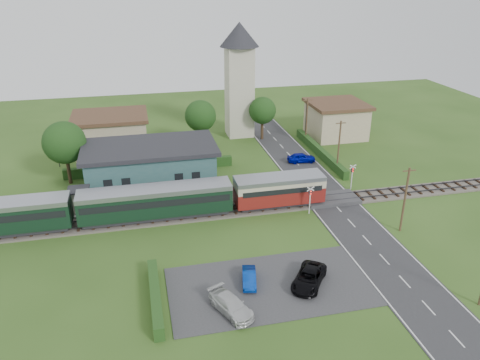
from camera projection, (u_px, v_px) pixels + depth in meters
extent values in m
plane|color=#2D4C19|center=(252.00, 218.00, 50.51)|extent=(120.00, 120.00, 0.00)
cube|color=#4C443D|center=(247.00, 209.00, 52.25)|extent=(76.00, 3.20, 0.20)
cube|color=#3F3F47|center=(249.00, 209.00, 51.48)|extent=(76.00, 0.08, 0.15)
cube|color=#3F3F47|center=(246.00, 204.00, 52.76)|extent=(76.00, 0.08, 0.15)
cube|color=#28282B|center=(338.00, 208.00, 52.54)|extent=(6.00, 70.00, 0.05)
cube|color=#333335|center=(269.00, 286.00, 39.51)|extent=(17.00, 9.00, 0.08)
cube|color=#333335|center=(331.00, 199.00, 54.24)|extent=(6.20, 3.40, 0.45)
cube|color=gray|center=(155.00, 204.00, 53.01)|extent=(30.00, 3.00, 0.45)
cube|color=beige|center=(80.00, 200.00, 50.80)|extent=(2.00, 2.00, 2.40)
cube|color=#232328|center=(78.00, 189.00, 50.28)|extent=(2.30, 2.30, 0.15)
cube|color=#2C5558|center=(151.00, 168.00, 57.29)|extent=(15.00, 8.00, 4.80)
cube|color=#232328|center=(149.00, 147.00, 56.21)|extent=(16.00, 9.00, 0.50)
cube|color=#232328|center=(154.00, 191.00, 54.31)|extent=(1.20, 0.12, 2.20)
cube|color=black|center=(108.00, 184.00, 52.76)|extent=(1.00, 0.12, 1.20)
cube|color=black|center=(126.00, 183.00, 53.17)|extent=(1.00, 0.12, 1.20)
cube|color=black|center=(179.00, 178.00, 54.39)|extent=(1.00, 0.12, 1.20)
cube|color=black|center=(196.00, 176.00, 54.80)|extent=(1.00, 0.12, 1.20)
cube|color=#232328|center=(279.00, 202.00, 52.79)|extent=(9.00, 2.20, 0.50)
cube|color=maroon|center=(279.00, 194.00, 52.39)|extent=(10.00, 2.80, 1.80)
cube|color=#BCB296|center=(279.00, 184.00, 51.88)|extent=(10.00, 2.82, 0.90)
cube|color=black|center=(279.00, 186.00, 52.02)|extent=(9.00, 2.88, 0.60)
cube|color=gray|center=(280.00, 178.00, 51.61)|extent=(10.00, 2.90, 0.45)
cube|color=#232328|center=(157.00, 214.00, 50.02)|extent=(15.20, 2.20, 0.50)
cube|color=black|center=(156.00, 202.00, 49.41)|extent=(16.00, 2.80, 2.60)
cube|color=black|center=(156.00, 199.00, 49.25)|extent=(15.40, 2.86, 0.70)
cube|color=gray|center=(155.00, 190.00, 48.84)|extent=(16.00, 2.90, 0.50)
cube|color=beige|center=(239.00, 92.00, 73.61)|extent=(4.00, 4.00, 14.00)
cone|color=#232328|center=(239.00, 34.00, 70.02)|extent=(6.00, 6.00, 3.60)
cube|color=tan|center=(111.00, 134.00, 68.69)|extent=(10.00, 8.00, 5.00)
cube|color=#472D1E|center=(109.00, 116.00, 67.57)|extent=(10.80, 8.80, 0.50)
cube|color=tan|center=(336.00, 121.00, 74.94)|extent=(8.00, 8.00, 5.00)
cube|color=#472D1E|center=(337.00, 104.00, 73.82)|extent=(8.80, 8.80, 0.50)
cube|color=#193814|center=(155.00, 297.00, 37.34)|extent=(0.80, 9.00, 1.20)
cube|color=#193814|center=(320.00, 152.00, 67.41)|extent=(0.80, 18.00, 1.20)
cube|color=#193814|center=(150.00, 167.00, 62.01)|extent=(22.00, 0.80, 1.30)
cylinder|color=#332316|center=(68.00, 168.00, 58.06)|extent=(0.44, 0.44, 4.12)
sphere|color=#143311|center=(64.00, 143.00, 56.70)|extent=(5.20, 5.20, 5.20)
cylinder|color=#332316|center=(201.00, 136.00, 69.80)|extent=(0.44, 0.44, 3.85)
sphere|color=#143311|center=(200.00, 116.00, 68.53)|extent=(4.60, 4.60, 4.60)
cylinder|color=#332316|center=(262.00, 128.00, 73.67)|extent=(0.44, 0.44, 3.58)
sphere|color=#143311|center=(262.00, 110.00, 72.49)|extent=(4.20, 4.20, 4.20)
cylinder|color=#473321|center=(405.00, 200.00, 46.64)|extent=(0.22, 0.22, 7.00)
cube|color=#473321|center=(409.00, 171.00, 45.34)|extent=(1.40, 0.10, 0.10)
cylinder|color=#473321|center=(339.00, 147.00, 60.88)|extent=(0.22, 0.22, 7.00)
cube|color=#473321|center=(341.00, 123.00, 59.58)|extent=(1.40, 0.10, 0.10)
cylinder|color=#473321|center=(307.00, 121.00, 71.57)|extent=(0.22, 0.22, 7.00)
cube|color=#473321|center=(308.00, 100.00, 70.26)|extent=(1.40, 0.10, 0.10)
cylinder|color=silver|center=(310.00, 201.00, 50.85)|extent=(0.12, 0.12, 3.00)
cube|color=#232328|center=(310.00, 192.00, 50.40)|extent=(0.35, 0.18, 0.55)
sphere|color=#FF190C|center=(311.00, 191.00, 50.23)|extent=(0.14, 0.14, 0.14)
sphere|color=#FF190C|center=(311.00, 194.00, 50.36)|extent=(0.14, 0.14, 0.14)
cube|color=silver|center=(311.00, 189.00, 50.24)|extent=(0.84, 0.05, 0.55)
cube|color=silver|center=(311.00, 189.00, 50.24)|extent=(0.84, 0.05, 0.55)
cylinder|color=silver|center=(352.00, 178.00, 56.59)|extent=(0.12, 0.12, 3.00)
cube|color=#232328|center=(353.00, 170.00, 56.14)|extent=(0.35, 0.18, 0.55)
sphere|color=#FF190C|center=(353.00, 169.00, 55.97)|extent=(0.14, 0.14, 0.14)
sphere|color=#FF190C|center=(353.00, 171.00, 56.10)|extent=(0.14, 0.14, 0.14)
cube|color=silver|center=(353.00, 167.00, 55.98)|extent=(0.84, 0.05, 0.55)
cube|color=silver|center=(353.00, 167.00, 55.98)|extent=(0.84, 0.05, 0.55)
cylinder|color=#3F3F47|center=(57.00, 150.00, 62.81)|extent=(0.14, 0.14, 5.00)
sphere|color=orange|center=(54.00, 132.00, 61.79)|extent=(0.30, 0.30, 0.30)
cylinder|color=#3F3F47|center=(306.00, 117.00, 76.79)|extent=(0.14, 0.14, 5.00)
sphere|color=orange|center=(307.00, 102.00, 75.77)|extent=(0.30, 0.30, 0.30)
imported|color=#00089D|center=(301.00, 158.00, 64.99)|extent=(4.01, 1.92, 1.32)
imported|color=navy|center=(249.00, 278.00, 39.63)|extent=(1.77, 3.41, 1.07)
imported|color=silver|center=(231.00, 305.00, 36.22)|extent=(3.50, 4.80, 1.29)
imported|color=black|center=(309.00, 278.00, 39.44)|extent=(4.49, 5.08, 1.30)
imported|color=gray|center=(230.00, 189.00, 54.19)|extent=(0.69, 0.54, 1.68)
imported|color=gray|center=(108.00, 199.00, 51.59)|extent=(0.78, 0.98, 1.95)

